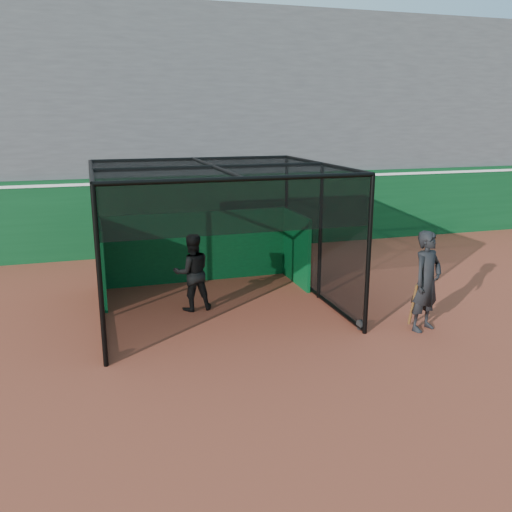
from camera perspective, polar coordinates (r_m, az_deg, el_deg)
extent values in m
plane|color=#97412C|center=(10.36, 1.16, -10.36)|extent=(120.00, 120.00, 0.00)
cube|color=#0B3D1B|center=(17.94, -7.32, 4.42)|extent=(50.00, 0.45, 2.50)
cube|color=white|center=(17.79, -7.43, 7.91)|extent=(50.00, 0.50, 0.08)
cube|color=#4C4C4F|center=(21.51, -9.37, 13.04)|extent=(50.00, 7.85, 7.75)
cube|color=#4C4C4F|center=(25.22, -10.99, 23.38)|extent=(50.00, 0.30, 1.20)
cube|color=#06431D|center=(14.64, -6.23, 0.97)|extent=(5.06, 0.10, 1.90)
cylinder|color=black|center=(10.44, -15.57, -10.07)|extent=(0.08, 0.22, 0.22)
cylinder|color=black|center=(11.66, 10.91, -7.12)|extent=(0.08, 0.22, 0.22)
cylinder|color=black|center=(14.55, -16.15, -3.06)|extent=(0.08, 0.22, 0.22)
cylinder|color=black|center=(15.45, 3.38, -1.47)|extent=(0.08, 0.22, 0.22)
imported|color=black|center=(12.46, -6.74, -1.72)|extent=(0.91, 0.72, 1.79)
imported|color=black|center=(11.71, 17.51, -2.55)|extent=(0.90, 0.75, 2.11)
cylinder|color=#593819|center=(11.77, 16.18, -4.96)|extent=(0.15, 0.37, 0.97)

